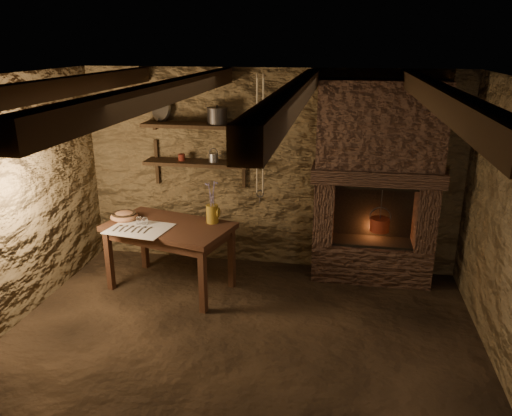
% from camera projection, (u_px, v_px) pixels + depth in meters
% --- Properties ---
extents(floor, '(4.50, 4.50, 0.00)m').
position_uv_depth(floor, '(235.00, 353.00, 4.51)').
color(floor, black).
rests_on(floor, ground).
extents(back_wall, '(4.50, 0.04, 2.40)m').
position_uv_depth(back_wall, '(269.00, 171.00, 5.99)').
color(back_wall, brown).
rests_on(back_wall, floor).
extents(front_wall, '(4.50, 0.04, 2.40)m').
position_uv_depth(front_wall, '(137.00, 386.00, 2.26)').
color(front_wall, brown).
rests_on(front_wall, floor).
extents(ceiling, '(4.50, 4.00, 0.04)m').
position_uv_depth(ceiling, '(231.00, 81.00, 3.74)').
color(ceiling, black).
rests_on(ceiling, back_wall).
extents(beam_far_left, '(0.14, 3.95, 0.16)m').
position_uv_depth(beam_far_left, '(49.00, 90.00, 4.02)').
color(beam_far_left, black).
rests_on(beam_far_left, ceiling).
extents(beam_mid_left, '(0.14, 3.95, 0.16)m').
position_uv_depth(beam_mid_left, '(168.00, 92.00, 3.85)').
color(beam_mid_left, black).
rests_on(beam_mid_left, ceiling).
extents(beam_mid_right, '(0.14, 3.95, 0.16)m').
position_uv_depth(beam_mid_right, '(297.00, 94.00, 3.69)').
color(beam_mid_right, black).
rests_on(beam_mid_right, ceiling).
extents(beam_far_right, '(0.14, 3.95, 0.16)m').
position_uv_depth(beam_far_right, '(438.00, 96.00, 3.52)').
color(beam_far_right, black).
rests_on(beam_far_right, ceiling).
extents(shelf_lower, '(1.25, 0.30, 0.04)m').
position_uv_depth(shelf_lower, '(197.00, 163.00, 5.95)').
color(shelf_lower, black).
rests_on(shelf_lower, back_wall).
extents(shelf_upper, '(1.25, 0.30, 0.04)m').
position_uv_depth(shelf_upper, '(195.00, 125.00, 5.81)').
color(shelf_upper, black).
rests_on(shelf_upper, back_wall).
extents(hearth, '(1.43, 0.51, 2.30)m').
position_uv_depth(hearth, '(377.00, 178.00, 5.56)').
color(hearth, '#38251C').
rests_on(hearth, floor).
extents(work_table, '(1.50, 1.09, 0.77)m').
position_uv_depth(work_table, '(170.00, 254.00, 5.58)').
color(work_table, '#381F13').
rests_on(work_table, floor).
extents(linen_cloth, '(0.69, 0.59, 0.01)m').
position_uv_depth(linen_cloth, '(139.00, 229.00, 5.34)').
color(linen_cloth, beige).
rests_on(linen_cloth, work_table).
extents(pewter_cutlery_row, '(0.55, 0.28, 0.01)m').
position_uv_depth(pewter_cutlery_row, '(139.00, 228.00, 5.32)').
color(pewter_cutlery_row, gray).
rests_on(pewter_cutlery_row, linen_cloth).
extents(drinking_glasses, '(0.20, 0.06, 0.08)m').
position_uv_depth(drinking_glasses, '(145.00, 221.00, 5.43)').
color(drinking_glasses, white).
rests_on(drinking_glasses, linen_cloth).
extents(stoneware_jug, '(0.15, 0.14, 0.47)m').
position_uv_depth(stoneware_jug, '(212.00, 205.00, 5.47)').
color(stoneware_jug, olive).
rests_on(stoneware_jug, work_table).
extents(wooden_bowl, '(0.34, 0.34, 0.11)m').
position_uv_depth(wooden_bowl, '(124.00, 216.00, 5.61)').
color(wooden_bowl, '#AB704A').
rests_on(wooden_bowl, work_table).
extents(iron_stockpot, '(0.26, 0.26, 0.17)m').
position_uv_depth(iron_stockpot, '(217.00, 117.00, 5.73)').
color(iron_stockpot, '#2D2A28').
rests_on(iron_stockpot, shelf_upper).
extents(tin_pan, '(0.29, 0.22, 0.26)m').
position_uv_depth(tin_pan, '(161.00, 110.00, 5.92)').
color(tin_pan, gray).
rests_on(tin_pan, shelf_upper).
extents(small_kettle, '(0.18, 0.16, 0.16)m').
position_uv_depth(small_kettle, '(214.00, 158.00, 5.89)').
color(small_kettle, gray).
rests_on(small_kettle, shelf_lower).
extents(rusty_tin, '(0.08, 0.08, 0.08)m').
position_uv_depth(rusty_tin, '(182.00, 157.00, 5.96)').
color(rusty_tin, '#571911').
rests_on(rusty_tin, shelf_lower).
extents(red_pot, '(0.26, 0.26, 0.54)m').
position_uv_depth(red_pot, '(380.00, 224.00, 5.67)').
color(red_pot, maroon).
rests_on(red_pot, hearth).
extents(hanging_ropes, '(0.08, 0.08, 1.20)m').
position_uv_depth(hanging_ropes, '(260.00, 135.00, 4.90)').
color(hanging_ropes, '#C7B68C').
rests_on(hanging_ropes, ceiling).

